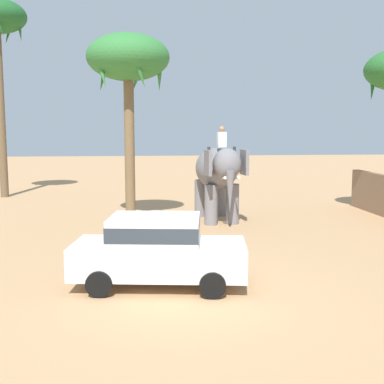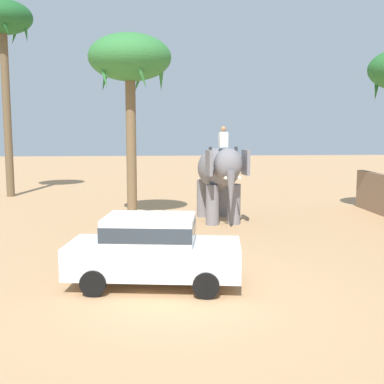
% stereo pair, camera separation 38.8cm
% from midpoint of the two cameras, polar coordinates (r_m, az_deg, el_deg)
% --- Properties ---
extents(ground_plane, '(120.00, 120.00, 0.00)m').
position_cam_midpoint_polar(ground_plane, '(11.38, -1.51, -11.78)').
color(ground_plane, tan).
extents(car_sedan_foreground, '(4.30, 2.30, 1.70)m').
position_cam_midpoint_polar(car_sedan_foreground, '(11.65, -5.03, -6.60)').
color(car_sedan_foreground, white).
rests_on(car_sedan_foreground, ground).
extents(elephant_with_mahout, '(1.92, 3.95, 3.88)m').
position_cam_midpoint_polar(elephant_with_mahout, '(19.70, 2.47, 2.26)').
color(elephant_with_mahout, slate).
rests_on(elephant_with_mahout, ground).
extents(palm_tree_left_of_road, '(3.20, 3.20, 7.41)m').
position_cam_midpoint_polar(palm_tree_left_of_road, '(19.40, -8.13, 14.92)').
color(palm_tree_left_of_road, brown).
rests_on(palm_tree_left_of_road, ground).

